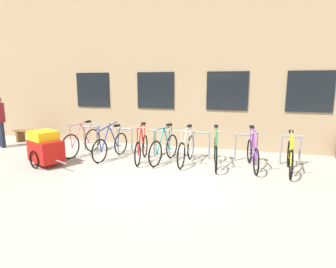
# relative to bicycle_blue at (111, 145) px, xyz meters

# --- Properties ---
(ground_plane) EXTENTS (42.00, 42.00, 0.00)m
(ground_plane) POSITION_rel_bicycle_blue_xyz_m (1.94, -1.22, -0.38)
(ground_plane) COLOR #9E998E
(storefront_building) EXTENTS (28.00, 5.07, 5.42)m
(storefront_building) POSITION_rel_bicycle_blue_xyz_m (1.94, 4.49, 2.33)
(storefront_building) COLOR tan
(storefront_building) RESTS_ON ground
(bike_rack) EXTENTS (6.52, 0.05, 0.79)m
(bike_rack) POSITION_rel_bicycle_blue_xyz_m (1.94, 0.68, 0.10)
(bike_rack) COLOR gray
(bike_rack) RESTS_ON ground
(bicycle_blue) EXTENTS (0.44, 1.69, 1.09)m
(bicycle_blue) POSITION_rel_bicycle_blue_xyz_m (0.00, 0.00, 0.00)
(bicycle_blue) COLOR black
(bicycle_blue) RESTS_ON ground
(bicycle_red) EXTENTS (0.44, 1.60, 1.06)m
(bicycle_red) POSITION_rel_bicycle_blue_xyz_m (0.97, -0.02, -0.00)
(bicycle_red) COLOR black
(bicycle_red) RESTS_ON ground
(bicycle_green) EXTENTS (0.44, 1.75, 1.06)m
(bicycle_green) POSITION_rel_bicycle_blue_xyz_m (3.03, 0.02, 0.01)
(bicycle_green) COLOR black
(bicycle_green) RESTS_ON ground
(bicycle_pink) EXTENTS (0.44, 1.71, 1.03)m
(bicycle_pink) POSITION_rel_bicycle_blue_xyz_m (-1.03, 0.12, 0.02)
(bicycle_pink) COLOR black
(bicycle_pink) RESTS_ON ground
(bicycle_purple) EXTENTS (0.44, 1.70, 1.07)m
(bicycle_purple) POSITION_rel_bicycle_blue_xyz_m (3.97, 0.11, 0.00)
(bicycle_purple) COLOR black
(bicycle_purple) RESTS_ON ground
(bicycle_white) EXTENTS (0.44, 1.69, 1.03)m
(bicycle_white) POSITION_rel_bicycle_blue_xyz_m (2.23, 0.10, 0.01)
(bicycle_white) COLOR black
(bicycle_white) RESTS_ON ground
(bicycle_yellow) EXTENTS (0.44, 1.77, 1.03)m
(bicycle_yellow) POSITION_rel_bicycle_blue_xyz_m (4.84, 0.03, 0.01)
(bicycle_yellow) COLOR black
(bicycle_yellow) RESTS_ON ground
(bicycle_teal) EXTENTS (0.49, 1.66, 1.05)m
(bicycle_teal) POSITION_rel_bicycle_blue_xyz_m (1.61, 0.05, 0.01)
(bicycle_teal) COLOR black
(bicycle_teal) RESTS_ON ground
(bike_trailer) EXTENTS (1.45, 0.92, 0.94)m
(bike_trailer) POSITION_rel_bicycle_blue_xyz_m (-1.32, -1.14, 0.10)
(bike_trailer) COLOR red
(bike_trailer) RESTS_ON ground
(wooden_bench) EXTENTS (1.47, 0.40, 0.46)m
(wooden_bench) POSITION_rel_bicycle_blue_xyz_m (-3.75, 1.16, -0.05)
(wooden_bench) COLOR brown
(wooden_bench) RESTS_ON ground
(person_by_bench) EXTENTS (0.33, 0.32, 1.73)m
(person_by_bench) POSITION_rel_bicycle_blue_xyz_m (-4.22, 0.24, 0.62)
(person_by_bench) COLOR #1E2338
(person_by_bench) RESTS_ON ground
(backpack) EXTENTS (0.34, 0.30, 0.44)m
(backpack) POSITION_rel_bicycle_blue_xyz_m (-2.50, 0.13, -0.16)
(backpack) COLOR black
(backpack) RESTS_ON ground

